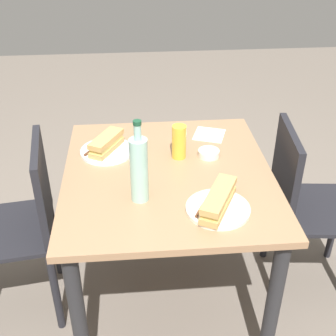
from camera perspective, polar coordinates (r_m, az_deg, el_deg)
The scene contains 14 objects.
ground_plane at distance 2.36m, azimuth 0.00°, elevation -15.79°, with size 8.00×8.00×0.00m, color #6B6056.
dining_table at distance 1.94m, azimuth 0.00°, elevation -3.51°, with size 0.96×0.88×0.74m.
chair_far at distance 2.07m, azimuth -17.98°, elevation -6.52°, with size 0.45×0.45×0.88m.
chair_near at distance 2.18m, azimuth 16.88°, elevation -4.23°, with size 0.44×0.44×0.88m.
plate_near at distance 2.03m, azimuth -7.85°, elevation 2.16°, with size 0.24×0.24×0.01m, color white.
baguette_sandwich_near at distance 2.01m, azimuth -7.93°, elevation 3.19°, with size 0.21×0.16×0.07m.
knife_near at distance 2.04m, azimuth -9.35°, elevation 2.58°, with size 0.16×0.11×0.01m.
plate_far at distance 1.66m, azimuth 6.44°, elevation -5.25°, with size 0.24×0.24×0.01m, color silver.
baguette_sandwich_far at distance 1.64m, azimuth 6.52°, elevation -4.09°, with size 0.25×0.18×0.07m.
knife_far at distance 1.66m, azimuth 4.55°, elevation -4.77°, with size 0.16×0.09×0.01m.
water_bottle at distance 1.64m, azimuth -3.75°, elevation -0.08°, with size 0.07×0.07×0.33m.
beer_glass at distance 1.94m, azimuth 1.43°, elevation 3.39°, with size 0.06×0.06×0.15m, color gold.
olive_bowl at distance 1.99m, azimuth 5.27°, elevation 1.91°, with size 0.09×0.09×0.03m, color silver.
paper_napkin at distance 2.17m, azimuth 5.32°, elevation 4.30°, with size 0.14×0.14×0.00m, color white.
Camera 1 is at (-1.57, 0.14, 1.75)m, focal length 47.37 mm.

